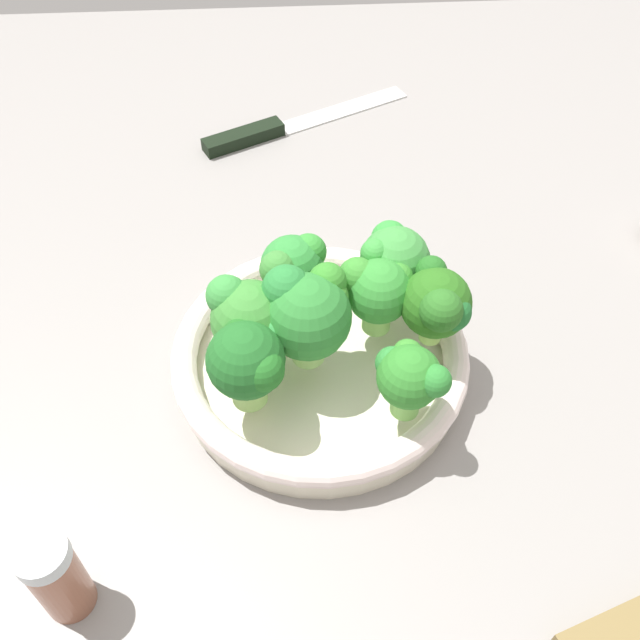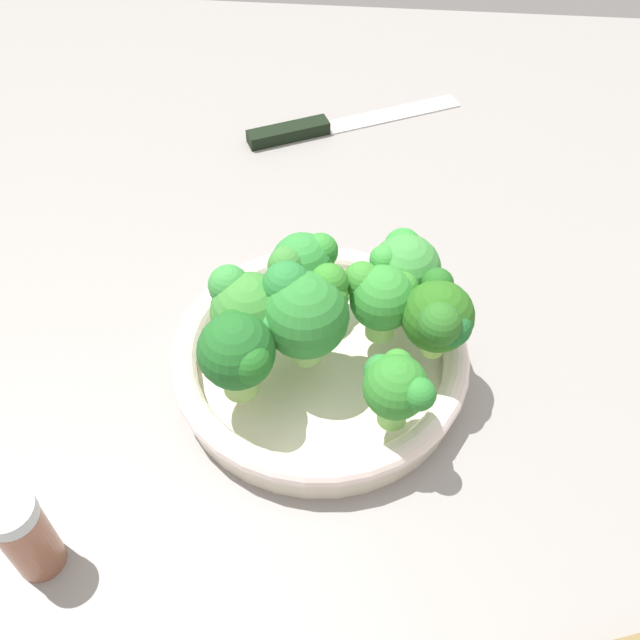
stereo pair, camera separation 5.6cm
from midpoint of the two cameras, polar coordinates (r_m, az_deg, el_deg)
The scene contains 12 objects.
ground_plane at distance 63.41cm, azimuth 3.25°, elevation -3.36°, with size 130.00×130.00×2.50cm, color gray.
bowl at distance 59.37cm, azimuth 2.68°, elevation -3.27°, with size 24.41×24.41×3.87cm.
broccoli_floret_0 at distance 58.82cm, azimuth 9.38°, elevation 4.00°, with size 6.15×5.90×6.86cm.
broccoli_floret_1 at distance 53.59cm, azimuth 1.86°, elevation 0.66°, with size 6.84×6.99×8.42cm.
broccoli_floret_2 at distance 54.48cm, azimuth -2.72°, elevation 0.54°, with size 6.14×6.71×7.44cm.
broccoli_floret_3 at distance 58.86cm, azimuth 1.23°, elevation 4.32°, with size 5.58×5.57×6.16cm.
broccoli_floret_4 at distance 55.21cm, azimuth 12.33°, elevation 0.03°, with size 6.64×5.62×7.06cm.
broccoli_floret_5 at distance 56.09cm, azimuth 7.74°, elevation 1.70°, with size 5.22×6.03×6.81cm.
broccoli_floret_6 at distance 51.05cm, azimuth 9.19°, elevation -5.41°, with size 5.12×5.09×6.40cm.
broccoli_floret_7 at distance 51.65cm, azimuth -3.49°, elevation -2.83°, with size 5.74×5.74×7.48cm.
knife at distance 87.04cm, azimuth 2.44°, elevation 15.12°, with size 13.81×24.96×1.50cm.
pepper_shaker at distance 51.79cm, azimuth -19.47°, elevation -16.04°, with size 3.46×3.46×7.93cm.
Camera 2 is at (38.96, 2.73, 48.75)cm, focal length 40.25 mm.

